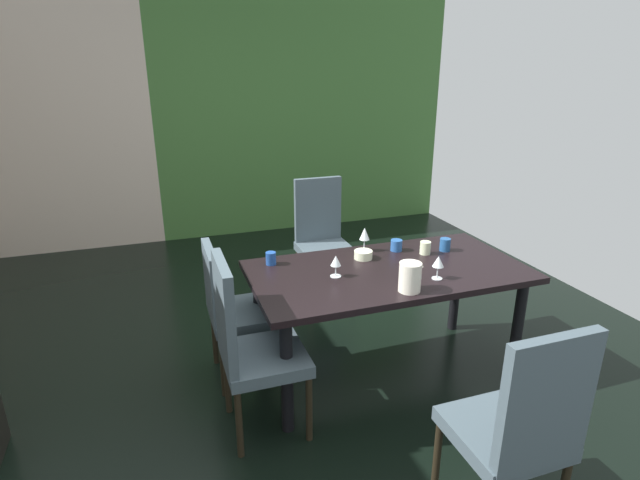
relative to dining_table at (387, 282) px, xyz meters
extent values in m
cube|color=black|center=(-0.54, 0.12, -0.67)|extent=(5.60, 6.38, 0.02)
cube|color=beige|center=(-2.31, 3.26, 0.75)|extent=(2.08, 0.10, 2.82)
cube|color=#3B6830|center=(0.50, 3.26, 0.75)|extent=(3.53, 0.10, 2.82)
cube|color=black|center=(0.00, 0.00, 0.07)|extent=(1.73, 0.89, 0.04)
cylinder|color=black|center=(-0.76, 0.34, -0.30)|extent=(0.07, 0.07, 0.71)
cylinder|color=black|center=(0.76, 0.34, -0.30)|extent=(0.07, 0.07, 0.71)
cylinder|color=black|center=(-0.76, -0.34, -0.30)|extent=(0.07, 0.07, 0.71)
cylinder|color=black|center=(0.76, -0.34, -0.30)|extent=(0.07, 0.07, 0.71)
cube|color=#43525B|center=(-0.86, 0.27, -0.21)|extent=(0.44, 0.44, 0.07)
cube|color=#43525B|center=(-1.06, 0.27, 0.02)|extent=(0.05, 0.42, 0.47)
cylinder|color=black|center=(-0.67, 0.46, -0.45)|extent=(0.04, 0.04, 0.41)
cylinder|color=black|center=(-0.67, 0.08, -0.45)|extent=(0.04, 0.04, 0.41)
cylinder|color=black|center=(-1.05, 0.46, -0.45)|extent=(0.04, 0.04, 0.41)
cylinder|color=black|center=(-1.05, 0.08, -0.45)|extent=(0.04, 0.04, 0.41)
cube|color=#43525B|center=(0.00, 1.18, -0.21)|extent=(0.44, 0.44, 0.07)
cube|color=#43525B|center=(0.00, 1.38, 0.08)|extent=(0.42, 0.05, 0.60)
cylinder|color=black|center=(0.19, 0.99, -0.45)|extent=(0.04, 0.04, 0.41)
cylinder|color=black|center=(-0.19, 0.99, -0.45)|extent=(0.04, 0.04, 0.41)
cylinder|color=black|center=(0.19, 1.37, -0.45)|extent=(0.04, 0.04, 0.41)
cylinder|color=black|center=(-0.19, 1.37, -0.45)|extent=(0.04, 0.04, 0.41)
cube|color=#43525B|center=(-0.86, -0.27, -0.21)|extent=(0.44, 0.44, 0.07)
cube|color=#43525B|center=(-1.06, -0.27, 0.08)|extent=(0.05, 0.42, 0.59)
cylinder|color=black|center=(-0.67, -0.08, -0.45)|extent=(0.04, 0.04, 0.41)
cylinder|color=black|center=(-0.67, -0.46, -0.45)|extent=(0.04, 0.04, 0.41)
cylinder|color=black|center=(-1.05, -0.08, -0.45)|extent=(0.04, 0.04, 0.41)
cylinder|color=black|center=(-1.05, -0.46, -0.45)|extent=(0.04, 0.04, 0.41)
cube|color=#43525B|center=(-0.02, -1.18, -0.21)|extent=(0.44, 0.44, 0.07)
cube|color=#43525B|center=(-0.02, -1.38, 0.08)|extent=(0.42, 0.05, 0.59)
cylinder|color=black|center=(-0.21, -0.99, -0.45)|extent=(0.04, 0.04, 0.41)
cylinder|color=black|center=(0.17, -0.99, -0.45)|extent=(0.04, 0.04, 0.41)
cylinder|color=silver|center=(-0.02, 0.34, 0.09)|extent=(0.07, 0.07, 0.00)
cylinder|color=silver|center=(-0.02, 0.34, 0.13)|extent=(0.01, 0.01, 0.08)
cone|color=silver|center=(-0.02, 0.34, 0.21)|extent=(0.07, 0.07, 0.08)
cylinder|color=silver|center=(0.21, -0.23, 0.09)|extent=(0.06, 0.06, 0.00)
cylinder|color=silver|center=(0.21, -0.23, 0.13)|extent=(0.01, 0.01, 0.07)
cone|color=silver|center=(0.21, -0.23, 0.20)|extent=(0.07, 0.07, 0.07)
cylinder|color=silver|center=(-0.35, -0.01, 0.09)|extent=(0.07, 0.07, 0.00)
cylinder|color=silver|center=(-0.35, -0.01, 0.13)|extent=(0.01, 0.01, 0.07)
cone|color=silver|center=(-0.35, -0.01, 0.19)|extent=(0.06, 0.06, 0.06)
cylinder|color=#E7EEC5|center=(-0.08, 0.21, 0.12)|extent=(0.12, 0.12, 0.05)
cylinder|color=#22518C|center=(0.51, 0.16, 0.13)|extent=(0.07, 0.07, 0.09)
cylinder|color=#27569C|center=(0.20, 0.27, 0.13)|extent=(0.08, 0.08, 0.08)
cylinder|color=beige|center=(0.35, 0.15, 0.13)|extent=(0.07, 0.07, 0.09)
cylinder|color=#1F4996|center=(-0.68, 0.31, 0.13)|extent=(0.07, 0.07, 0.08)
cylinder|color=white|center=(-0.03, -0.33, 0.17)|extent=(0.13, 0.13, 0.17)
cone|color=white|center=(0.02, -0.33, 0.25)|extent=(0.04, 0.04, 0.03)
camera|label=1|loc=(-1.35, -2.59, 1.30)|focal=28.00mm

